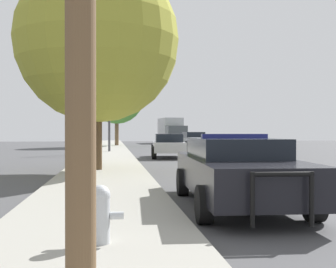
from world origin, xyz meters
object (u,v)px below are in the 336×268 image
fire_hydrant (100,212)px  tree_sidewalk_near (98,41)px  police_car (237,169)px  tree_sidewalk_far (117,97)px  traffic_light (128,100)px  car_background_oncoming (194,140)px  car_background_midblock (169,145)px  box_truck (171,130)px

fire_hydrant → tree_sidewalk_near: 11.07m
police_car → tree_sidewalk_far: 33.70m
traffic_light → tree_sidewalk_near: 14.04m
car_background_oncoming → tree_sidewalk_far: bearing=-47.2°
car_background_midblock → box_truck: bearing=86.1°
police_car → car_background_midblock: size_ratio=1.23×
police_car → traffic_light: 21.34m
fire_hydrant → car_background_oncoming: bearing=76.7°
car_background_midblock → tree_sidewalk_far: bearing=103.3°
police_car → tree_sidewalk_far: size_ratio=0.69×
traffic_light → tree_sidewalk_far: (-0.67, 12.28, 1.21)m
police_car → tree_sidewalk_far: (-2.08, 33.37, 4.18)m
traffic_light → tree_sidewalk_near: (-1.64, -13.90, 1.09)m
police_car → car_background_oncoming: bearing=-96.4°
traffic_light → tree_sidewalk_near: size_ratio=0.67×
fire_hydrant → tree_sidewalk_near: bearing=92.1°
fire_hydrant → box_truck: bearing=80.9°
box_truck → tree_sidewalk_near: size_ratio=0.96×
box_truck → tree_sidewalk_far: bearing=52.1°
police_car → tree_sidewalk_far: bearing=-83.6°
police_car → box_truck: (4.77, 43.50, 0.93)m
fire_hydrant → tree_sidewalk_far: bearing=89.1°
tree_sidewalk_far → fire_hydrant: bearing=-90.9°
police_car → box_truck: 43.78m
traffic_light → car_background_oncoming: size_ratio=1.27×
tree_sidewalk_near → tree_sidewalk_far: bearing=87.9°
box_truck → police_car: bearing=79.9°
car_background_oncoming → tree_sidewalk_far: size_ratio=0.53×
police_car → car_background_oncoming: size_ratio=1.30×
car_background_oncoming → car_background_midblock: (-3.68, -11.18, -0.04)m
police_car → car_background_midblock: bearing=-89.6°
fire_hydrant → traffic_light: bearing=87.0°
police_car → car_background_oncoming: (4.36, 26.79, 0.02)m
car_background_oncoming → tree_sidewalk_far: tree_sidewalk_far is taller
police_car → car_background_oncoming: police_car is taller
police_car → tree_sidewalk_near: bearing=-64.2°
fire_hydrant → tree_sidewalk_far: tree_sidewalk_far is taller
traffic_light → car_background_oncoming: traffic_light is taller
car_background_oncoming → tree_sidewalk_far: 10.10m
fire_hydrant → car_background_oncoming: size_ratio=0.18×
box_truck → tree_sidewalk_far: tree_sidewalk_far is taller
traffic_light → car_background_oncoming: (5.77, 5.70, -2.94)m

